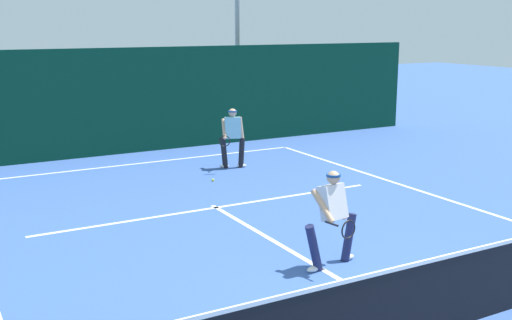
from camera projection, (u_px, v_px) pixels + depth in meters
The scene contains 9 objects.
court_line_baseline_far at pixel (140, 163), 17.21m from camera, with size 9.34×0.10×0.01m, color white.
court_line_service at pixel (216, 207), 13.10m from camera, with size 7.61×0.10×0.01m, color white.
court_line_centre at pixel (294, 253), 10.52m from camera, with size 0.10×6.40×0.01m, color white.
tennis_net at pixel (435, 295), 7.68m from camera, with size 10.24×0.09×1.11m.
player_near at pixel (333, 215), 9.78m from camera, with size 1.10×0.88×1.56m.
player_far at pixel (233, 136), 16.53m from camera, with size 0.97×0.84×1.59m.
tennis_ball at pixel (213, 180), 15.28m from camera, with size 0.07×0.07×0.07m, color #D1E033.
back_fence_windscreen at pixel (121, 101), 18.20m from camera, with size 20.93×0.12×3.09m, color #073425.
light_pole at pixel (238, 15), 21.48m from camera, with size 0.55×0.44×6.48m.
Camera 1 is at (-5.40, -5.17, 3.78)m, focal length 44.01 mm.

